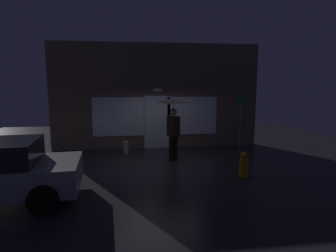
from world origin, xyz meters
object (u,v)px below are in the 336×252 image
at_px(street_sign_post, 241,119).
at_px(sidewalk_bollard, 126,147).
at_px(person_with_umbrella, 173,112).
at_px(fire_hydrant, 244,165).

bearing_deg(street_sign_post, sidewalk_bollard, 174.45).
xyz_separation_m(person_with_umbrella, sidewalk_bollard, (-1.69, 1.23, -1.49)).
bearing_deg(person_with_umbrella, fire_hydrant, 11.64).
relative_size(person_with_umbrella, street_sign_post, 0.94).
bearing_deg(sidewalk_bollard, fire_hydrant, -43.16).
height_order(person_with_umbrella, sidewalk_bollard, person_with_umbrella).
relative_size(street_sign_post, sidewalk_bollard, 4.87).
bearing_deg(person_with_umbrella, street_sign_post, 76.35).
bearing_deg(sidewalk_bollard, street_sign_post, -5.55).
xyz_separation_m(street_sign_post, sidewalk_bollard, (-4.47, 0.43, -1.09)).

